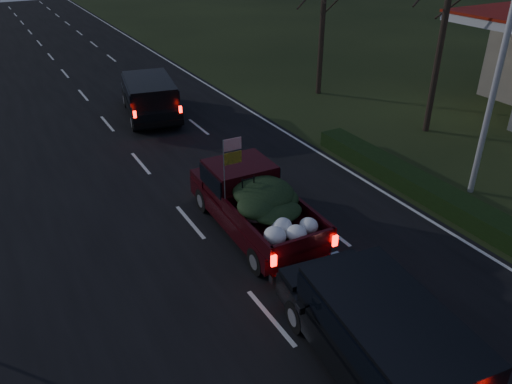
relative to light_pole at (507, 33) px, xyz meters
name	(u,v)px	position (x,y,z in m)	size (l,w,h in m)	color
ground	(271,318)	(-9.50, -2.00, -5.48)	(120.00, 120.00, 0.00)	black
road_asphalt	(271,318)	(-9.50, -2.00, -5.47)	(14.00, 120.00, 0.02)	black
hedge_row	(416,183)	(-1.70, 1.00, -5.18)	(1.00, 10.00, 0.60)	black
light_pole	(507,33)	(0.00, 0.00, 0.00)	(0.50, 0.90, 9.16)	silver
pickup_truck	(254,200)	(-7.92, 1.63, -4.41)	(2.23, 5.49, 2.85)	black
lead_suv	(150,94)	(-7.34, 12.87, -4.32)	(3.18, 5.65, 1.53)	black
rear_suv	(384,335)	(-8.40, -4.60, -4.33)	(2.83, 5.53, 1.53)	black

